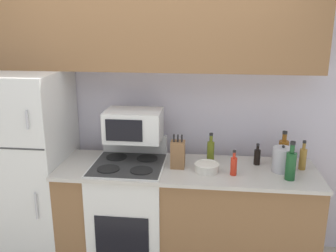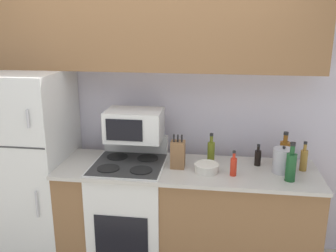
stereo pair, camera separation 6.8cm
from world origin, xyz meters
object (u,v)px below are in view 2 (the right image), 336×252
at_px(bottle_soy_sauce, 258,157).
at_px(bottle_whiskey, 284,152).
at_px(stove, 130,212).
at_px(refrigerator, 33,166).
at_px(bottle_hot_sauce, 233,166).
at_px(bottle_wine_green, 291,166).
at_px(knife_block, 178,154).
at_px(microwave, 134,125).
at_px(bottle_olive_oil, 211,152).
at_px(kettle, 283,161).
at_px(bottle_vinegar, 304,159).
at_px(bowl, 207,167).

bearing_deg(bottle_soy_sauce, bottle_whiskey, 12.73).
bearing_deg(stove, refrigerator, 175.72).
bearing_deg(bottle_hot_sauce, bottle_whiskey, 34.51).
height_order(bottle_wine_green, bottle_soy_sauce, bottle_wine_green).
bearing_deg(knife_block, microwave, 160.07).
bearing_deg(bottle_olive_oil, bottle_soy_sauce, 1.22).
height_order(knife_block, bottle_wine_green, bottle_wine_green).
relative_size(bottle_olive_oil, bottle_whiskey, 0.93).
relative_size(bottle_wine_green, kettle, 1.37).
distance_m(microwave, bottle_soy_sauce, 1.06).
height_order(bottle_vinegar, kettle, bottle_vinegar).
bearing_deg(bottle_vinegar, bottle_olive_oil, 175.91).
bearing_deg(bottle_hot_sauce, bowl, 168.60).
height_order(bowl, bottle_vinegar, bottle_vinegar).
height_order(bottle_olive_oil, bottle_wine_green, bottle_wine_green).
distance_m(bottle_soy_sauce, kettle, 0.22).
bearing_deg(bottle_soy_sauce, knife_block, -168.21).
bearing_deg(bottle_hot_sauce, bottle_vinegar, 17.95).
bearing_deg(bottle_soy_sauce, bowl, -154.17).
relative_size(bottle_olive_oil, bottle_vinegar, 1.08).
height_order(microwave, knife_block, microwave).
relative_size(refrigerator, bottle_olive_oil, 6.45).
distance_m(microwave, kettle, 1.23).
relative_size(bottle_hot_sauce, bottle_soy_sauce, 1.11).
height_order(microwave, kettle, microwave).
xyz_separation_m(refrigerator, bottle_vinegar, (2.29, 0.00, 0.18)).
xyz_separation_m(bottle_whiskey, bottle_wine_green, (-0.00, -0.33, 0.01)).
height_order(knife_block, bottle_whiskey, same).
bearing_deg(knife_block, bottle_wine_green, -9.43).
xyz_separation_m(knife_block, bottle_olive_oil, (0.26, 0.13, -0.01)).
bearing_deg(kettle, bottle_hot_sauce, -162.81).
bearing_deg(microwave, bottle_olive_oil, -1.20).
bearing_deg(bottle_olive_oil, refrigerator, -177.95).
relative_size(microwave, knife_block, 1.67).
height_order(bottle_hot_sauce, bottle_whiskey, bottle_whiskey).
bearing_deg(bottle_hot_sauce, bottle_soy_sauce, 49.63).
distance_m(bottle_hot_sauce, bottle_vinegar, 0.58).
distance_m(bottle_olive_oil, bottle_vinegar, 0.73).
height_order(bowl, bottle_soy_sauce, bottle_soy_sauce).
distance_m(knife_block, bottle_whiskey, 0.88).
relative_size(bottle_whiskey, bottle_wine_green, 0.93).
bearing_deg(bowl, knife_block, 164.93).
bearing_deg(knife_block, bottle_hot_sauce, -13.37).
xyz_separation_m(refrigerator, kettle, (2.12, -0.06, 0.19)).
distance_m(knife_block, kettle, 0.82).
relative_size(knife_block, bottle_vinegar, 1.17).
bearing_deg(kettle, bottle_whiskey, 77.85).
bearing_deg(knife_block, stove, 179.40).
bearing_deg(bowl, kettle, 7.45).
distance_m(bowl, bottle_soy_sauce, 0.46).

